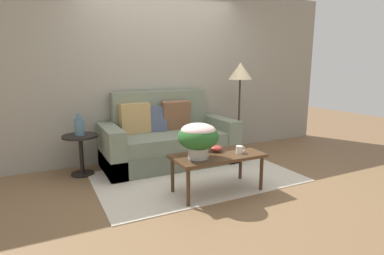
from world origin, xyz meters
TOP-DOWN VIEW (x-y plane):
  - ground_plane at (0.00, 0.00)m, footprint 14.00×14.00m
  - wall_back at (0.00, 1.35)m, footprint 6.40×0.12m
  - area_rug at (0.00, 0.13)m, footprint 2.57×1.60m
  - couch at (-0.11, 0.87)m, footprint 1.94×0.90m
  - coffee_table at (-0.01, -0.39)m, footprint 1.05×0.52m
  - side_table at (-1.33, 0.91)m, footprint 0.46×0.46m
  - floor_lamp at (1.14, 0.83)m, footprint 0.38×0.38m
  - potted_plant at (-0.28, -0.43)m, footprint 0.44×0.44m
  - coffee_mug at (0.24, -0.47)m, footprint 0.12×0.08m
  - snack_bowl at (0.04, -0.29)m, footprint 0.15×0.15m
  - table_vase at (-1.34, 0.89)m, footprint 0.12×0.12m

SIDE VIEW (x-z plane):
  - ground_plane at x=0.00m, z-range 0.00..0.00m
  - area_rug at x=0.00m, z-range 0.00..0.01m
  - couch at x=-0.11m, z-range -0.20..0.87m
  - side_table at x=-1.33m, z-range 0.10..0.65m
  - coffee_table at x=-0.01m, z-range 0.18..0.63m
  - snack_bowl at x=0.04m, z-range 0.45..0.53m
  - coffee_mug at x=0.24m, z-range 0.45..0.54m
  - table_vase at x=-1.34m, z-range 0.52..0.81m
  - potted_plant at x=-0.28m, z-range 0.50..0.89m
  - floor_lamp at x=1.14m, z-range 0.48..1.98m
  - wall_back at x=0.00m, z-range 0.00..2.67m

